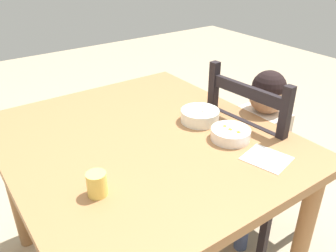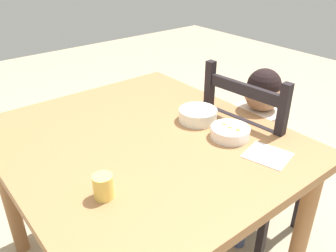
{
  "view_description": "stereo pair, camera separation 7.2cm",
  "coord_description": "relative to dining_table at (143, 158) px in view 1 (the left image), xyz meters",
  "views": [
    {
      "loc": [
        1.06,
        -0.62,
        1.46
      ],
      "look_at": [
        0.06,
        0.08,
        0.81
      ],
      "focal_mm": 37.37,
      "sensor_mm": 36.0,
      "label": 1
    },
    {
      "loc": [
        1.02,
        -0.68,
        1.46
      ],
      "look_at": [
        0.06,
        0.08,
        0.81
      ],
      "focal_mm": 37.37,
      "sensor_mm": 36.0,
      "label": 2
    }
  ],
  "objects": [
    {
      "name": "dining_table",
      "position": [
        0.0,
        0.0,
        0.0
      ],
      "size": [
        1.18,
        1.05,
        0.76
      ],
      "color": "#A06D42",
      "rests_on": "ground"
    },
    {
      "name": "dining_chair",
      "position": [
        0.13,
        0.57,
        -0.19
      ],
      "size": [
        0.45,
        0.45,
        0.98
      ],
      "color": "black",
      "rests_on": "ground"
    },
    {
      "name": "child_figure",
      "position": [
        0.13,
        0.57,
        -0.03
      ],
      "size": [
        0.32,
        0.31,
        0.95
      ],
      "color": "beige",
      "rests_on": "ground"
    },
    {
      "name": "bowl_of_peas",
      "position": [
        0.03,
        0.27,
        0.13
      ],
      "size": [
        0.17,
        0.17,
        0.06
      ],
      "color": "white",
      "rests_on": "dining_table"
    },
    {
      "name": "bowl_of_carrots",
      "position": [
        0.22,
        0.27,
        0.13
      ],
      "size": [
        0.16,
        0.16,
        0.05
      ],
      "color": "white",
      "rests_on": "dining_table"
    },
    {
      "name": "spoon",
      "position": [
        0.18,
        0.26,
        0.11
      ],
      "size": [
        0.13,
        0.09,
        0.01
      ],
      "color": "silver",
      "rests_on": "dining_table"
    },
    {
      "name": "drinking_cup",
      "position": [
        0.23,
        -0.3,
        0.14
      ],
      "size": [
        0.06,
        0.06,
        0.08
      ],
      "primitive_type": "cylinder",
      "color": "#F1D15D",
      "rests_on": "dining_table"
    },
    {
      "name": "paper_napkin",
      "position": [
        0.4,
        0.28,
        0.11
      ],
      "size": [
        0.18,
        0.17,
        0.0
      ],
      "primitive_type": "cube",
      "rotation": [
        0.0,
        0.0,
        0.25
      ],
      "color": "white",
      "rests_on": "dining_table"
    }
  ]
}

